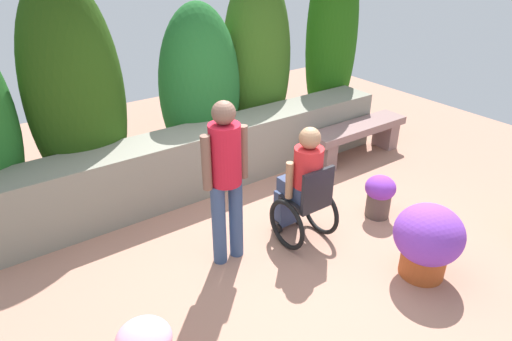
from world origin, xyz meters
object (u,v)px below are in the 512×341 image
object	(u,v)px
person_in_wheelchair	(303,189)
flower_pot_purple_near	(380,194)
stone_bench	(357,135)
flower_pot_small_foreground	(428,240)
person_standing_companion	(226,174)

from	to	relation	value
person_in_wheelchair	flower_pot_purple_near	world-z (taller)	person_in_wheelchair
stone_bench	person_in_wheelchair	bearing A→B (deg)	-143.48
flower_pot_small_foreground	stone_bench	bearing A→B (deg)	57.47
flower_pot_small_foreground	person_in_wheelchair	bearing A→B (deg)	116.87
flower_pot_purple_near	person_in_wheelchair	bearing A→B (deg)	169.53
person_in_wheelchair	stone_bench	bearing A→B (deg)	23.53
flower_pot_small_foreground	person_standing_companion	bearing A→B (deg)	137.12
stone_bench	person_standing_companion	size ratio (longest dim) A/B	0.99
flower_pot_purple_near	flower_pot_small_foreground	size ratio (longest dim) A/B	0.69
stone_bench	person_standing_companion	distance (m)	3.05
flower_pot_purple_near	flower_pot_small_foreground	world-z (taller)	flower_pot_small_foreground
person_in_wheelchair	person_standing_companion	world-z (taller)	person_standing_companion
stone_bench	flower_pot_purple_near	bearing A→B (deg)	-119.30
person_in_wheelchair	person_standing_companion	distance (m)	0.93
stone_bench	flower_pot_small_foreground	bearing A→B (deg)	-114.50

